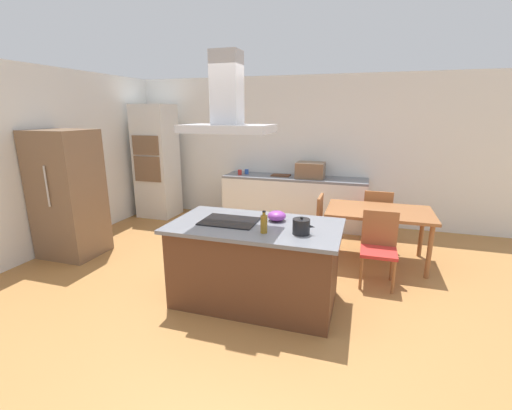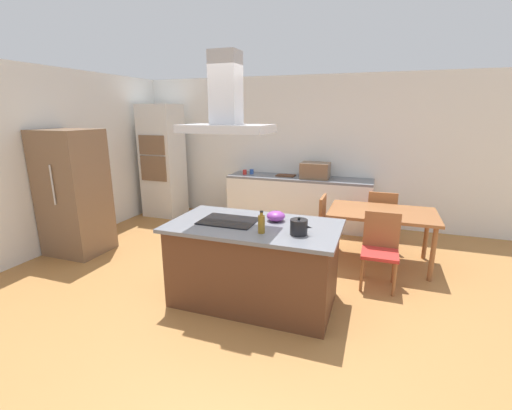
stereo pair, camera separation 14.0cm
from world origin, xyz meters
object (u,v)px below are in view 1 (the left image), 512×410
cooktop (230,221)px  mixing_bowl (277,216)px  countertop_microwave (310,170)px  cutting_board (281,175)px  chair_facing_back_wall (377,214)px  range_hood (227,107)px  dining_table (379,216)px  chair_facing_island (379,243)px  tea_kettle (301,226)px  chair_at_left_end (312,221)px  coffee_mug_red (240,172)px  wall_oven_stack (157,162)px  coffee_mug_blue (247,172)px  refrigerator (68,194)px  olive_oil_bottle (264,224)px

cooktop → mixing_bowl: 0.52m
countertop_microwave → cutting_board: countertop_microwave is taller
chair_facing_back_wall → range_hood: bearing=-125.7°
cooktop → dining_table: cooktop is taller
cutting_board → chair_facing_island: (1.73, -2.05, -0.40)m
tea_kettle → chair_facing_back_wall: size_ratio=0.25×
mixing_bowl → chair_at_left_end: bearing=81.8°
cooktop → coffee_mug_red: 2.97m
coffee_mug_red → chair_facing_back_wall: size_ratio=0.10×
range_hood → chair_facing_back_wall: bearing=54.3°
wall_oven_stack → chair_facing_island: bearing=-22.8°
chair_facing_back_wall → coffee_mug_blue: bearing=163.6°
dining_table → chair_at_left_end: chair_at_left_end is taller
tea_kettle → refrigerator: bearing=169.7°
coffee_mug_blue → chair_facing_back_wall: bearing=-16.4°
tea_kettle → dining_table: size_ratio=0.16×
tea_kettle → chair_facing_back_wall: 2.54m
olive_oil_bottle → chair_facing_island: olive_oil_bottle is taller
chair_facing_island → range_hood: 2.42m
coffee_mug_red → olive_oil_bottle: bearing=-65.9°
chair_facing_back_wall → cutting_board: bearing=157.5°
cooktop → cutting_board: (-0.13, 2.93, 0.00)m
cooktop → mixing_bowl: bearing=21.3°
cooktop → refrigerator: bearing=169.8°
cooktop → chair_facing_back_wall: cooktop is taller
dining_table → range_hood: size_ratio=1.56×
cooktop → cutting_board: cutting_board is taller
olive_oil_bottle → coffee_mug_red: (-1.37, 3.06, -0.05)m
wall_oven_stack → chair_at_left_end: wall_oven_stack is taller
tea_kettle → range_hood: (-0.81, 0.16, 1.13)m
cutting_board → dining_table: cutting_board is taller
coffee_mug_blue → range_hood: size_ratio=0.10×
cooktop → chair_facing_back_wall: size_ratio=0.67×
chair_facing_island → olive_oil_bottle: bearing=-135.4°
refrigerator → chair_facing_island: refrigerator is taller
coffee_mug_red → cutting_board: (0.78, 0.11, -0.04)m
tea_kettle → range_hood: bearing=169.2°
tea_kettle → cutting_board: (-0.95, 3.09, -0.07)m
chair_facing_island → range_hood: range_hood is taller
refrigerator → range_hood: 2.98m
tea_kettle → cutting_board: bearing=107.1°
refrigerator → chair_at_left_end: (3.36, 1.07, -0.40)m
dining_table → chair_facing_back_wall: 0.68m
cooktop → coffee_mug_red: (-0.91, 2.82, 0.04)m
mixing_bowl → coffee_mug_red: bearing=117.9°
coffee_mug_blue → dining_table: coffee_mug_blue is taller
cooktop → chair_at_left_end: (0.68, 1.55, -0.40)m
countertop_microwave → chair_at_left_end: bearing=-79.1°
tea_kettle → olive_oil_bottle: olive_oil_bottle is taller
coffee_mug_red → refrigerator: refrigerator is taller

